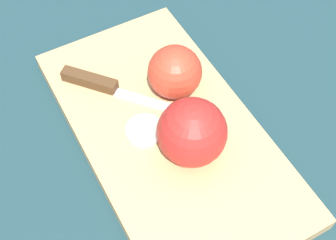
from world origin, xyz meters
TOP-DOWN VIEW (x-y plane):
  - ground_plane at (0.00, 0.00)m, footprint 4.00×4.00m
  - cutting_board at (0.00, 0.00)m, footprint 0.41×0.23m
  - apple_half_left at (-0.04, -0.01)m, footprint 0.08×0.08m
  - apple_half_right at (0.05, -0.04)m, footprint 0.07×0.07m
  - knife at (0.11, 0.04)m, footprint 0.15×0.12m
  - apple_slice at (0.01, 0.03)m, footprint 0.05×0.05m

SIDE VIEW (x-z plane):
  - ground_plane at x=0.00m, z-range 0.00..0.00m
  - cutting_board at x=0.00m, z-range 0.00..0.02m
  - apple_slice at x=0.01m, z-range 0.02..0.03m
  - knife at x=0.11m, z-range 0.02..0.04m
  - apple_half_right at x=0.05m, z-range 0.02..0.10m
  - apple_half_left at x=-0.04m, z-range 0.02..0.11m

